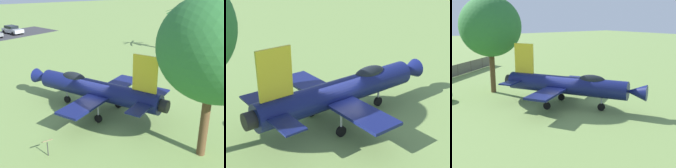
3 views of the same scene
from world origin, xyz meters
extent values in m
plane|color=#75934C|center=(0.00, 0.00, 0.00)|extent=(200.00, 200.00, 0.00)
cylinder|color=#111951|center=(0.00, 0.00, 1.81)|extent=(9.62, 6.56, 1.48)
cone|color=#111951|center=(-4.95, -2.95, 1.81)|extent=(2.02, 1.90, 1.26)
cylinder|color=black|center=(4.65, 2.77, 1.81)|extent=(0.97, 1.07, 0.89)
ellipsoid|color=black|center=(-1.95, -1.16, 2.44)|extent=(2.35, 1.90, 0.84)
cube|color=yellow|center=(3.37, 2.01, 3.82)|extent=(1.62, 1.04, 2.55)
cube|color=#111951|center=(1.77, -1.95, 1.62)|extent=(3.42, 4.08, 0.16)
cube|color=#111951|center=(-0.88, 2.48, 1.62)|extent=(3.42, 4.08, 0.16)
cube|color=#111951|center=(4.56, 0.81, 1.96)|extent=(1.87, 2.11, 0.10)
cube|color=#111951|center=(2.88, 3.63, 1.96)|extent=(1.87, 2.11, 0.10)
cylinder|color=#A5A8AD|center=(-2.66, -1.59, 0.98)|extent=(0.12, 0.12, 1.36)
cylinder|color=black|center=(-2.66, -1.59, 0.30)|extent=(0.61, 0.46, 0.60)
cylinder|color=#A5A8AD|center=(1.62, -0.71, 0.98)|extent=(0.12, 0.12, 1.36)
cylinder|color=black|center=(1.62, -0.71, 0.30)|extent=(0.61, 0.46, 0.60)
cylinder|color=#A5A8AD|center=(0.15, 1.76, 0.98)|extent=(0.12, 0.12, 1.36)
cylinder|color=black|center=(0.15, 1.76, 0.30)|extent=(0.61, 0.46, 0.60)
cylinder|color=#333333|center=(3.97, -5.07, 0.45)|extent=(0.06, 0.06, 0.90)
cube|color=olive|center=(3.97, -5.07, 1.02)|extent=(0.45, 0.64, 0.25)
camera|label=1|loc=(18.18, -8.19, 9.94)|focal=45.02mm
camera|label=2|loc=(2.16, 16.79, 9.41)|focal=52.61mm
camera|label=3|loc=(-19.07, 13.81, 7.34)|focal=46.92mm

